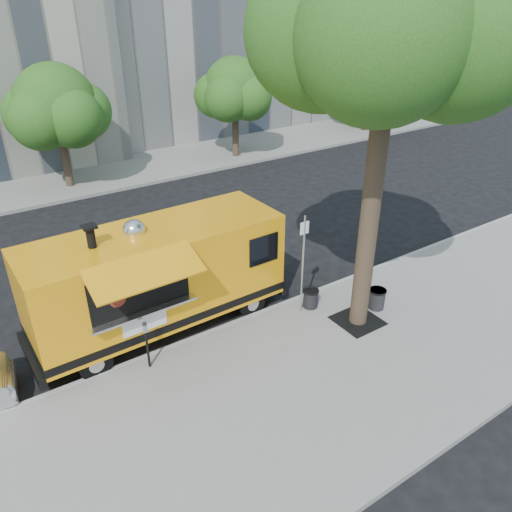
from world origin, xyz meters
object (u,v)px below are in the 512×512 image
(far_tree_c, at_px, (235,89))
(sign_post, at_px, (303,260))
(far_tree_b, at_px, (56,105))
(trash_bin_left, at_px, (311,298))
(far_tree_d, at_px, (370,70))
(parking_meter, at_px, (146,339))
(street_tree, at_px, (394,7))
(food_truck, at_px, (157,276))
(trash_bin_right, at_px, (377,298))

(far_tree_c, relative_size, sign_post, 1.74)
(far_tree_b, xyz_separation_m, trash_bin_left, (2.95, -14.21, -3.38))
(far_tree_d, relative_size, parking_meter, 4.23)
(street_tree, bearing_deg, food_truck, 147.08)
(street_tree, xyz_separation_m, far_tree_b, (-3.60, 15.50, -4.18))
(trash_bin_left, bearing_deg, parking_meter, 178.19)
(street_tree, xyz_separation_m, food_truck, (-4.59, 2.97, -6.37))
(far_tree_c, distance_m, food_truck, 15.93)
(street_tree, relative_size, food_truck, 1.45)
(food_truck, distance_m, trash_bin_left, 4.44)
(sign_post, bearing_deg, far_tree_d, 40.70)
(street_tree, xyz_separation_m, far_tree_c, (5.40, 15.20, -4.30))
(far_tree_c, xyz_separation_m, food_truck, (-9.99, -12.23, -2.08))
(street_tree, height_order, parking_meter, street_tree)
(trash_bin_right, bearing_deg, far_tree_d, 46.38)
(trash_bin_left, bearing_deg, far_tree_b, 101.73)
(far_tree_c, height_order, trash_bin_right, far_tree_c)
(parking_meter, relative_size, trash_bin_right, 2.20)
(far_tree_d, height_order, trash_bin_right, far_tree_d)
(street_tree, height_order, far_tree_b, street_tree)
(far_tree_b, relative_size, parking_meter, 4.12)
(parking_meter, bearing_deg, far_tree_d, 33.60)
(far_tree_d, relative_size, food_truck, 0.80)
(far_tree_b, height_order, far_tree_d, far_tree_d)
(street_tree, bearing_deg, far_tree_b, 103.08)
(far_tree_d, bearing_deg, far_tree_c, -178.85)
(far_tree_b, bearing_deg, trash_bin_left, -78.27)
(street_tree, height_order, trash_bin_right, street_tree)
(street_tree, bearing_deg, trash_bin_right, 11.59)
(food_truck, relative_size, trash_bin_right, 11.72)
(trash_bin_left, relative_size, trash_bin_right, 0.92)
(far_tree_c, bearing_deg, far_tree_b, 178.09)
(parking_meter, relative_size, trash_bin_left, 2.40)
(sign_post, bearing_deg, trash_bin_right, -28.65)
(far_tree_d, height_order, sign_post, far_tree_d)
(far_tree_b, distance_m, food_truck, 12.76)
(trash_bin_left, bearing_deg, sign_post, -173.83)
(far_tree_b, xyz_separation_m, parking_meter, (-2.00, -14.05, -2.85))
(sign_post, height_order, trash_bin_right, sign_post)
(parking_meter, bearing_deg, far_tree_b, 81.90)
(sign_post, height_order, parking_meter, sign_post)
(street_tree, height_order, sign_post, street_tree)
(sign_post, xyz_separation_m, trash_bin_left, (0.40, 0.04, -1.40))
(street_tree, relative_size, far_tree_b, 1.87)
(street_tree, height_order, far_tree_c, street_tree)
(sign_post, relative_size, food_truck, 0.42)
(street_tree, distance_m, sign_post, 6.38)
(street_tree, distance_m, trash_bin_right, 7.59)
(parking_meter, bearing_deg, sign_post, -2.52)
(trash_bin_right, bearing_deg, street_tree, -168.41)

